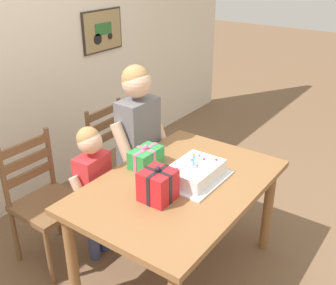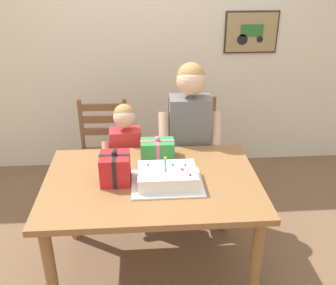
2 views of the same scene
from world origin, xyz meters
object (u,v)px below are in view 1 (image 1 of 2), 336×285
gift_box_red_large (158,185)px  gift_box_beside_cake (146,157)px  birthday_cake (195,172)px  child_older (139,133)px  chair_right (120,159)px  dining_table (179,196)px  chair_left (45,201)px  child_younger (94,182)px

gift_box_red_large → gift_box_beside_cake: gift_box_red_large is taller
birthday_cake → gift_box_beside_cake: 0.36m
child_older → gift_box_beside_cake: bearing=-133.3°
gift_box_beside_cake → chair_right: (0.34, 0.56, -0.33)m
gift_box_red_large → dining_table: bearing=-0.4°
dining_table → chair_left: 0.96m
gift_box_red_large → gift_box_beside_cake: (0.28, 0.31, -0.03)m
gift_box_beside_cake → child_older: 0.38m
dining_table → gift_box_red_large: (-0.22, 0.00, 0.19)m
birthday_cake → child_older: (0.22, 0.64, 0.03)m
birthday_cake → child_younger: (-0.28, 0.64, -0.16)m
dining_table → child_younger: size_ratio=1.33×
child_younger → gift_box_beside_cake: bearing=-49.9°
dining_table → birthday_cake: 0.18m
gift_box_red_large → chair_left: size_ratio=0.24×
birthday_cake → child_older: child_older is taller
birthday_cake → gift_box_beside_cake: size_ratio=1.86×
chair_left → child_younger: bearing=-53.4°
child_younger → gift_box_red_large: bearing=-94.1°
child_younger → chair_right: bearing=26.1°
chair_right → gift_box_red_large: bearing=-125.4°
dining_table → chair_left: chair_left is taller
gift_box_red_large → chair_left: 0.95m
birthday_cake → chair_right: (0.29, 0.92, -0.31)m
birthday_cake → child_older: bearing=71.1°
dining_table → chair_right: bearing=65.8°
dining_table → gift_box_beside_cake: gift_box_beside_cake is taller
gift_box_beside_cake → chair_right: chair_right is taller
dining_table → child_younger: bearing=107.2°
child_younger → birthday_cake: bearing=-66.6°
birthday_cake → chair_right: 1.01m
birthday_cake → chair_left: size_ratio=0.48×
gift_box_red_large → child_older: child_older is taller
gift_box_red_large → gift_box_beside_cake: bearing=48.0°
gift_box_red_large → child_older: 0.79m
dining_table → chair_left: bearing=114.2°
chair_right → child_older: (-0.08, -0.28, 0.34)m
birthday_cake → child_younger: child_younger is taller
child_older → gift_box_red_large: bearing=-132.6°
dining_table → child_younger: 0.61m
gift_box_red_large → chair_left: bearing=100.9°
dining_table → birthday_cake: (0.09, -0.05, 0.15)m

